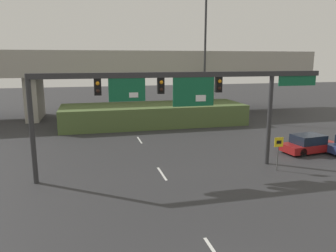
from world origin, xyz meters
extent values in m
cube|color=silver|center=(0.00, 11.69, 0.00)|extent=(0.14, 2.40, 0.01)
cube|color=silver|center=(0.00, 20.52, 0.00)|extent=(0.14, 2.40, 0.01)
cube|color=silver|center=(0.00, 29.35, 0.00)|extent=(0.14, 2.40, 0.01)
cube|color=silver|center=(0.00, 38.18, 0.00)|extent=(0.14, 2.40, 0.01)
cylinder|color=#2D2D30|center=(-7.32, 11.93, 3.10)|extent=(0.28, 0.28, 6.19)
cylinder|color=#2D2D30|center=(7.32, 11.93, 3.10)|extent=(0.28, 0.28, 6.19)
cube|color=#2D2D30|center=(1.67, 11.93, 6.03)|extent=(17.99, 0.32, 0.32)
cube|color=black|center=(-3.66, 11.93, 5.40)|extent=(0.40, 0.28, 0.95)
sphere|color=orange|center=(-3.66, 11.75, 5.61)|extent=(0.22, 0.22, 0.22)
sphere|color=black|center=(-3.66, 11.75, 5.19)|extent=(0.22, 0.22, 0.22)
cube|color=black|center=(0.00, 11.93, 5.40)|extent=(0.40, 0.28, 0.95)
sphere|color=orange|center=(0.00, 11.75, 5.61)|extent=(0.22, 0.22, 0.22)
sphere|color=black|center=(0.00, 11.75, 5.19)|extent=(0.22, 0.22, 0.22)
cube|color=black|center=(3.66, 11.93, 5.40)|extent=(0.40, 0.28, 0.95)
sphere|color=orange|center=(3.66, 11.75, 5.61)|extent=(0.22, 0.22, 0.22)
sphere|color=black|center=(3.66, 11.75, 5.19)|extent=(0.22, 0.22, 0.22)
cube|color=#115B38|center=(-2.01, 11.83, 5.21)|extent=(2.12, 0.08, 1.33)
cube|color=white|center=(-1.64, 11.78, 4.91)|extent=(0.53, 0.03, 0.29)
cube|color=#115B38|center=(2.01, 11.83, 5.00)|extent=(2.59, 0.08, 1.75)
cube|color=white|center=(2.47, 11.78, 4.61)|extent=(0.65, 0.03, 0.38)
cube|color=#115B38|center=(9.16, 11.87, 5.55)|extent=(2.74, 0.07, 0.64)
cylinder|color=#4C4C4C|center=(7.22, 10.54, 1.11)|extent=(0.08, 0.08, 2.22)
cube|color=yellow|center=(7.22, 10.50, 1.87)|extent=(0.60, 0.03, 0.60)
cube|color=black|center=(7.22, 10.48, 1.87)|extent=(0.33, 0.01, 0.21)
cylinder|color=#2D2D30|center=(8.81, 28.46, 7.67)|extent=(0.24, 0.24, 15.33)
cube|color=#A39E93|center=(0.00, 34.09, 6.00)|extent=(48.51, 8.08, 1.98)
cube|color=#A39E93|center=(0.00, 30.25, 7.44)|extent=(48.51, 0.40, 0.90)
cube|color=#A39E93|center=(-10.31, 34.09, 2.51)|extent=(1.40, 6.46, 5.01)
cube|color=#A39E93|center=(10.31, 34.09, 2.51)|extent=(1.40, 6.46, 5.01)
cube|color=#4C6033|center=(2.62, 27.17, 1.08)|extent=(19.40, 6.19, 2.16)
cube|color=maroon|center=(11.92, 13.66, 0.44)|extent=(4.50, 2.26, 0.55)
cube|color=black|center=(11.75, 13.64, 1.04)|extent=(2.42, 1.84, 0.66)
cylinder|color=black|center=(13.17, 14.58, 0.32)|extent=(0.66, 0.29, 0.64)
cylinder|color=black|center=(13.35, 13.04, 0.32)|extent=(0.66, 0.29, 0.64)
cylinder|color=black|center=(10.50, 14.27, 0.32)|extent=(0.66, 0.29, 0.64)
cylinder|color=black|center=(10.68, 12.73, 0.32)|extent=(0.66, 0.29, 0.64)
cylinder|color=black|center=(13.66, 13.17, 0.32)|extent=(0.65, 0.27, 0.64)
camera|label=1|loc=(-4.25, -7.05, 6.94)|focal=35.00mm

